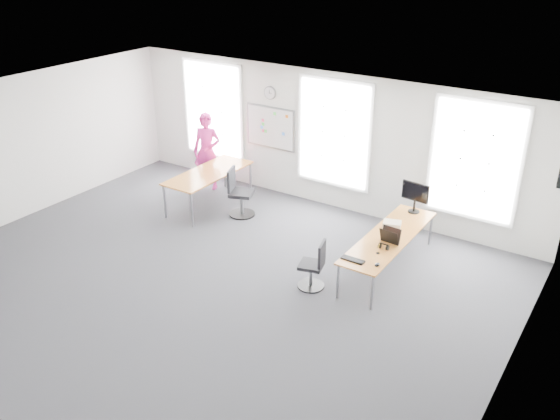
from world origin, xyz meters
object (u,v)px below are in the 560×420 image
Objects in this scene: person at (207,151)px; chair_left at (239,195)px; desk_right at (389,238)px; chair_right at (314,268)px; headphones at (383,246)px; monitor at (415,195)px; desk_left at (209,175)px; keyboard at (353,260)px.

chair_left is at bearing -47.24° from person.
person reaches higher than desk_right.
headphones is (0.91, 0.76, 0.34)m from chair_right.
chair_left is at bearing -135.10° from chair_right.
person is 5.15m from monitor.
desk_left is 4.54m from monitor.
monitor is (-0.12, 1.67, 0.32)m from headphones.
desk_right is 1.52m from chair_right.
monitor is (-0.02, 1.17, 0.41)m from desk_right.
person reaches higher than keyboard.
person reaches higher than chair_left.
headphones is (0.10, -0.50, 0.09)m from desk_right.
desk_left is 0.88m from chair_left.
chair_left is at bearing 158.17° from keyboard.
headphones is at bearing -79.85° from monitor.
chair_right is 1.24m from headphones.
desk_left is 2.07× the size of chair_left.
monitor is at bearing 87.99° from keyboard.
chair_left is at bearing 174.27° from desk_right.
chair_right is 0.48× the size of person.
person is (-4.35, 2.44, 0.53)m from chair_right.
monitor reaches higher than keyboard.
person is at bearing 152.05° from headphones.
desk_left is at bearing -129.49° from chair_right.
headphones is at bearing -36.82° from person.
monitor reaches higher than chair_left.
keyboard is (3.48, -1.50, 0.22)m from chair_left.
keyboard is (4.32, -1.52, -0.05)m from desk_left.
headphones is at bearing -123.43° from chair_left.
chair_left is at bearing 156.72° from headphones.
desk_right is 6.92× the size of keyboard.
desk_left is 4.04m from chair_right.
chair_left reaches higher than chair_right.
monitor is (5.14, -0.00, 0.13)m from person.
desk_left is at bearing 161.98° from keyboard.
desk_right is at bearing 132.03° from chair_right.
keyboard is (-0.15, -1.13, 0.05)m from desk_right.
monitor is at bearing 90.80° from desk_right.
desk_left is at bearing 158.69° from headphones.
keyboard is at bearing -43.91° from person.
desk_left is (-4.48, 0.39, 0.10)m from desk_right.
chair_right is (-0.81, -1.26, -0.24)m from desk_right.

